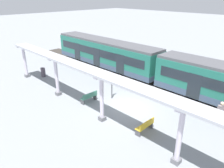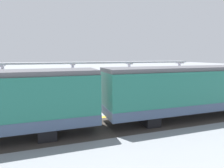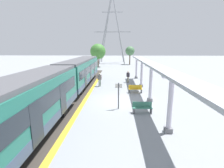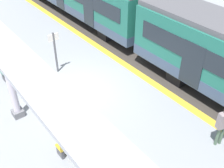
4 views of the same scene
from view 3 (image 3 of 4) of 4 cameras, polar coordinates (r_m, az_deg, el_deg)
The scene contains 18 objects.
ground_plane at distance 16.00m, azimuth 2.16°, elevation -5.75°, with size 176.00×176.00×0.00m, color gray.
tactile_edge_strip at distance 16.30m, azimuth -9.27°, elevation -5.55°, with size 0.39×30.77×0.01m, color gold.
trackbed at distance 16.74m, azimuth -15.35°, elevation -5.36°, with size 3.20×42.77×0.01m, color #38332D.
train_near_carriage at distance 8.98m, azimuth -31.99°, elevation -10.13°, with size 2.65×14.85×3.48m.
train_far_carriage at distance 23.00m, azimuth -10.47°, elevation 4.35°, with size 2.65×14.85×3.48m.
canopy_pillar_second at distance 10.30m, azimuth 19.21°, elevation -6.65°, with size 1.10×0.44×3.44m.
canopy_pillar_third at distance 15.79m, azimuth 13.03°, elevation 0.25°, with size 1.10×0.44×3.44m.
canopy_pillar_fourth at distance 21.55m, azimuth 10.06°, elevation 3.59°, with size 1.10×0.44×3.44m.
canopy_pillar_fifth at distance 27.43m, azimuth 8.33°, elevation 5.52°, with size 1.10×0.44×3.44m.
canopy_beam at distance 15.39m, azimuth 13.45°, elevation 6.62°, with size 1.20×24.91×0.16m, color #A8AAB2.
bench_near_end at distance 18.85m, azimuth 7.96°, elevation -1.64°, with size 1.51×0.47×0.86m.
bench_mid_platform at distance 13.24m, azimuth 10.26°, elevation -7.86°, with size 1.50×0.45×0.86m.
platform_info_sign at distance 13.61m, azimuth 2.22°, elevation -3.18°, with size 0.56×0.10×2.20m.
passenger_waiting_near_edge at distance 21.67m, azimuth -4.25°, elevation 2.09°, with size 0.56×0.39×1.78m.
passenger_by_the_benches at distance 24.16m, azimuth 5.50°, elevation 2.94°, with size 0.46×0.51×1.64m.
electricity_pylon at distance 54.84m, azimuth 0.07°, elevation 18.56°, with size 11.40×8.10×21.33m.
tree_left_background at distance 43.62m, azimuth -4.83°, elevation 10.98°, with size 3.93×3.93×5.89m.
tree_right_background at distance 49.97m, azimuth 6.15°, elevation 11.12°, with size 2.68×2.68×5.28m.
Camera 3 is at (-0.10, -15.20, 4.99)m, focal length 26.79 mm.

